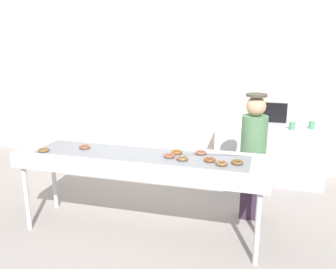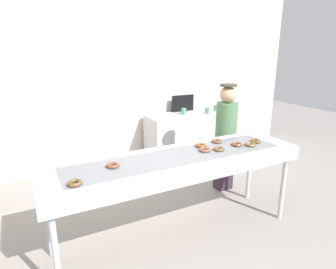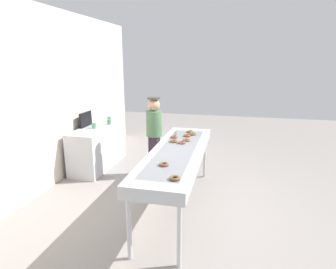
{
  "view_description": "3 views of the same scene",
  "coord_description": "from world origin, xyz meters",
  "px_view_note": "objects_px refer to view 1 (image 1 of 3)",
  "views": [
    {
      "loc": [
        1.33,
        -3.71,
        2.31
      ],
      "look_at": [
        0.23,
        0.32,
        1.13
      ],
      "focal_mm": 39.6,
      "sensor_mm": 36.0,
      "label": 1
    },
    {
      "loc": [
        -1.44,
        -2.54,
        2.08
      ],
      "look_at": [
        0.01,
        0.26,
        1.14
      ],
      "focal_mm": 31.2,
      "sensor_mm": 36.0,
      "label": 2
    },
    {
      "loc": [
        -4.05,
        -0.81,
        2.3
      ],
      "look_at": [
        0.16,
        0.18,
        1.16
      ],
      "focal_mm": 30.4,
      "sensor_mm": 36.0,
      "label": 3
    }
  ],
  "objects_px": {
    "chocolate_donut_3": "(169,156)",
    "chocolate_donut_6": "(237,162)",
    "chocolate_donut_5": "(210,160)",
    "paper_cup_0": "(312,125)",
    "prep_counter": "(269,153)",
    "paper_cup_2": "(292,126)",
    "chocolate_donut_0": "(222,163)",
    "chocolate_donut_8": "(85,147)",
    "chocolate_donut_7": "(201,153)",
    "chocolate_donut_2": "(177,152)",
    "worker_baker": "(253,151)",
    "menu_display": "(272,112)",
    "chocolate_donut_1": "(44,150)",
    "chocolate_donut_4": "(182,158)",
    "paper_cup_1": "(263,122)",
    "fryer_conveyor": "(141,161)"
  },
  "relations": [
    {
      "from": "chocolate_donut_4",
      "to": "paper_cup_0",
      "type": "xyz_separation_m",
      "value": [
        1.5,
        2.08,
        -0.04
      ]
    },
    {
      "from": "paper_cup_2",
      "to": "chocolate_donut_8",
      "type": "bearing_deg",
      "value": -142.32
    },
    {
      "from": "chocolate_donut_2",
      "to": "chocolate_donut_5",
      "type": "relative_size",
      "value": 1.0
    },
    {
      "from": "prep_counter",
      "to": "chocolate_donut_4",
      "type": "bearing_deg",
      "value": -113.44
    },
    {
      "from": "paper_cup_1",
      "to": "menu_display",
      "type": "height_order",
      "value": "menu_display"
    },
    {
      "from": "chocolate_donut_2",
      "to": "menu_display",
      "type": "bearing_deg",
      "value": 64.64
    },
    {
      "from": "chocolate_donut_8",
      "to": "paper_cup_2",
      "type": "height_order",
      "value": "chocolate_donut_8"
    },
    {
      "from": "chocolate_donut_1",
      "to": "chocolate_donut_8",
      "type": "relative_size",
      "value": 1.0
    },
    {
      "from": "chocolate_donut_5",
      "to": "chocolate_donut_6",
      "type": "height_order",
      "value": "same"
    },
    {
      "from": "chocolate_donut_5",
      "to": "prep_counter",
      "type": "bearing_deg",
      "value": 73.19
    },
    {
      "from": "worker_baker",
      "to": "fryer_conveyor",
      "type": "bearing_deg",
      "value": 29.79
    },
    {
      "from": "chocolate_donut_2",
      "to": "chocolate_donut_1",
      "type": "bearing_deg",
      "value": -167.42
    },
    {
      "from": "chocolate_donut_6",
      "to": "menu_display",
      "type": "height_order",
      "value": "menu_display"
    },
    {
      "from": "paper_cup_2",
      "to": "menu_display",
      "type": "bearing_deg",
      "value": 126.83
    },
    {
      "from": "chocolate_donut_0",
      "to": "menu_display",
      "type": "xyz_separation_m",
      "value": [
        0.49,
        2.41,
        0.06
      ]
    },
    {
      "from": "prep_counter",
      "to": "paper_cup_2",
      "type": "distance_m",
      "value": 0.61
    },
    {
      "from": "chocolate_donut_2",
      "to": "chocolate_donut_8",
      "type": "xyz_separation_m",
      "value": [
        -1.09,
        -0.11,
        0.0
      ]
    },
    {
      "from": "paper_cup_2",
      "to": "chocolate_donut_7",
      "type": "bearing_deg",
      "value": -121.8
    },
    {
      "from": "chocolate_donut_5",
      "to": "chocolate_donut_6",
      "type": "bearing_deg",
      "value": -0.68
    },
    {
      "from": "chocolate_donut_4",
      "to": "worker_baker",
      "type": "height_order",
      "value": "worker_baker"
    },
    {
      "from": "paper_cup_0",
      "to": "chocolate_donut_4",
      "type": "bearing_deg",
      "value": -125.78
    },
    {
      "from": "prep_counter",
      "to": "paper_cup_0",
      "type": "height_order",
      "value": "paper_cup_0"
    },
    {
      "from": "fryer_conveyor",
      "to": "worker_baker",
      "type": "height_order",
      "value": "worker_baker"
    },
    {
      "from": "chocolate_donut_2",
      "to": "worker_baker",
      "type": "relative_size",
      "value": 0.08
    },
    {
      "from": "chocolate_donut_1",
      "to": "paper_cup_2",
      "type": "xyz_separation_m",
      "value": [
        2.82,
        2.09,
        -0.04
      ]
    },
    {
      "from": "chocolate_donut_3",
      "to": "chocolate_donut_1",
      "type": "bearing_deg",
      "value": -172.71
    },
    {
      "from": "prep_counter",
      "to": "chocolate_donut_5",
      "type": "bearing_deg",
      "value": -106.81
    },
    {
      "from": "chocolate_donut_0",
      "to": "prep_counter",
      "type": "relative_size",
      "value": 0.08
    },
    {
      "from": "chocolate_donut_4",
      "to": "chocolate_donut_8",
      "type": "bearing_deg",
      "value": 175.74
    },
    {
      "from": "chocolate_donut_4",
      "to": "chocolate_donut_0",
      "type": "bearing_deg",
      "value": -5.94
    },
    {
      "from": "chocolate_donut_6",
      "to": "chocolate_donut_7",
      "type": "height_order",
      "value": "same"
    },
    {
      "from": "chocolate_donut_1",
      "to": "chocolate_donut_6",
      "type": "relative_size",
      "value": 1.0
    },
    {
      "from": "chocolate_donut_5",
      "to": "paper_cup_0",
      "type": "bearing_deg",
      "value": 59.35
    },
    {
      "from": "paper_cup_2",
      "to": "chocolate_donut_6",
      "type": "bearing_deg",
      "value": -108.39
    },
    {
      "from": "chocolate_donut_3",
      "to": "chocolate_donut_5",
      "type": "relative_size",
      "value": 1.0
    },
    {
      "from": "chocolate_donut_3",
      "to": "chocolate_donut_6",
      "type": "distance_m",
      "value": 0.73
    },
    {
      "from": "chocolate_donut_1",
      "to": "paper_cup_1",
      "type": "height_order",
      "value": "chocolate_donut_1"
    },
    {
      "from": "chocolate_donut_1",
      "to": "menu_display",
      "type": "xyz_separation_m",
      "value": [
        2.52,
        2.5,
        0.06
      ]
    },
    {
      "from": "prep_counter",
      "to": "paper_cup_2",
      "type": "xyz_separation_m",
      "value": [
        0.3,
        -0.15,
        0.5
      ]
    },
    {
      "from": "chocolate_donut_5",
      "to": "prep_counter",
      "type": "relative_size",
      "value": 0.08
    },
    {
      "from": "chocolate_donut_5",
      "to": "worker_baker",
      "type": "xyz_separation_m",
      "value": [
        0.42,
        0.73,
        -0.09
      ]
    },
    {
      "from": "paper_cup_0",
      "to": "chocolate_donut_2",
      "type": "bearing_deg",
      "value": -130.54
    },
    {
      "from": "menu_display",
      "to": "chocolate_donut_6",
      "type": "bearing_deg",
      "value": -98.25
    },
    {
      "from": "chocolate_donut_1",
      "to": "chocolate_donut_4",
      "type": "xyz_separation_m",
      "value": [
        1.6,
        0.14,
        0.0
      ]
    },
    {
      "from": "chocolate_donut_1",
      "to": "menu_display",
      "type": "distance_m",
      "value": 3.55
    },
    {
      "from": "worker_baker",
      "to": "paper_cup_1",
      "type": "xyz_separation_m",
      "value": [
        0.08,
        1.34,
        0.05
      ]
    },
    {
      "from": "chocolate_donut_5",
      "to": "paper_cup_0",
      "type": "distance_m",
      "value": 2.38
    },
    {
      "from": "chocolate_donut_4",
      "to": "paper_cup_1",
      "type": "relative_size",
      "value": 1.14
    },
    {
      "from": "chocolate_donut_0",
      "to": "chocolate_donut_8",
      "type": "relative_size",
      "value": 1.0
    },
    {
      "from": "chocolate_donut_3",
      "to": "chocolate_donut_7",
      "type": "bearing_deg",
      "value": 32.26
    }
  ]
}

